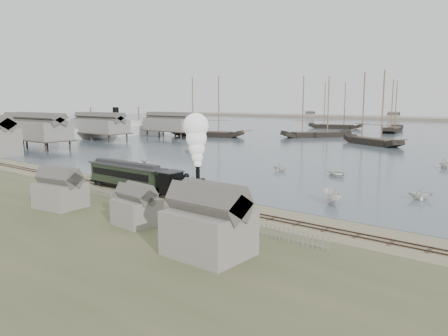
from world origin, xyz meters
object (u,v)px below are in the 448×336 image
Objects in this scene: steamship at (116,122)px; locomotive at (193,164)px; passenger_coach at (126,174)px; beached_dinghy at (132,184)px.

locomotive is at bearing -117.08° from steamship.
locomotive reaches higher than passenger_coach.
locomotive is 14.13m from beached_dinghy.
beached_dinghy is (-13.32, 1.83, -4.32)m from locomotive.
locomotive is 12.49m from passenger_coach.
locomotive is 105.28m from steamship.
steamship reaches higher than locomotive.
steamship reaches higher than passenger_coach.
passenger_coach is (-12.22, 0.00, -2.57)m from locomotive.
passenger_coach is at bearing 180.00° from locomotive.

